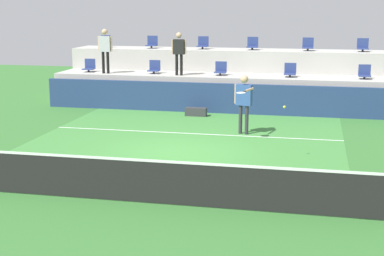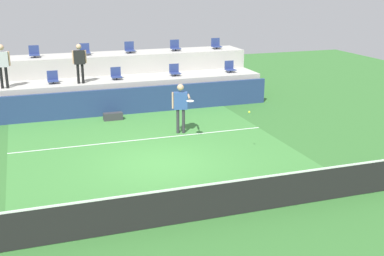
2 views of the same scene
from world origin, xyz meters
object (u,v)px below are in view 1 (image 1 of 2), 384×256
Objects in this scene: equipment_bag at (196,112)px; stadium_chair_upper_right at (308,45)px; stadium_chair_upper_mid_left at (203,44)px; spectator_leaning_on_rail at (105,47)px; stadium_chair_lower_center at (221,70)px; stadium_chair_lower_right at (290,71)px; stadium_chair_upper_far_left at (105,42)px; stadium_chair_upper_far_right at (363,46)px; stadium_chair_upper_mid_right at (253,45)px; tennis_player at (244,98)px; spectator_in_grey at (179,50)px; stadium_chair_lower_left at (154,68)px; stadium_chair_lower_far_right at (365,73)px; tennis_ball at (284,107)px; stadium_chair_lower_far_left at (89,66)px; stadium_chair_upper_left at (152,43)px.

stadium_chair_upper_right is at bearing 44.93° from equipment_bag.
spectator_leaning_on_rail is at bearing -147.82° from stadium_chair_upper_mid_left.
stadium_chair_lower_center is 2.64m from stadium_chair_lower_right.
stadium_chair_upper_far_left and stadium_chair_upper_far_right have the same top height.
stadium_chair_upper_mid_left is 2.06m from stadium_chair_upper_mid_right.
stadium_chair_upper_far_left is 0.68× the size of equipment_bag.
equipment_bag is (-2.03, 2.58, -0.98)m from tennis_player.
stadium_chair_upper_far_right is (10.68, 0.00, 0.00)m from stadium_chair_upper_far_left.
spectator_leaning_on_rail is at bearing 180.00° from spectator_in_grey.
spectator_leaning_on_rail is (-1.87, -0.38, 0.84)m from stadium_chair_lower_left.
stadium_chair_lower_center and stadium_chair_lower_far_right have the same top height.
stadium_chair_upper_right reaches higher than equipment_bag.
stadium_chair_upper_far_left is at bearing 131.80° from tennis_ball.
stadium_chair_upper_far_left is (-2.69, 1.80, 0.85)m from stadium_chair_lower_left.
stadium_chair_lower_far_right is at bearing 0.00° from stadium_chair_lower_center.
stadium_chair_lower_right is (5.29, 0.00, 0.00)m from stadium_chair_lower_left.
tennis_ball is 6.49m from equipment_bag.
stadium_chair_upper_far_left and stadium_chair_upper_mid_right have the same top height.
stadium_chair_lower_far_right is (5.33, 0.00, 0.00)m from stadium_chair_lower_center.
stadium_chair_lower_right is at bearing 31.70° from equipment_bag.
spectator_leaning_on_rail reaches higher than stadium_chair_lower_far_left.
spectator_leaning_on_rail reaches higher than stadium_chair_upper_left.
stadium_chair_upper_right reaches higher than stadium_chair_lower_center.
stadium_chair_lower_left is 0.30× the size of spectator_leaning_on_rail.
stadium_chair_upper_mid_right is at bearing 60.71° from stadium_chair_lower_center.
spectator_leaning_on_rail reaches higher than stadium_chair_upper_mid_right.
stadium_chair_lower_center is at bearing 13.89° from spectator_in_grey.
stadium_chair_upper_left is (2.12, 1.80, 0.85)m from stadium_chair_lower_far_left.
stadium_chair_lower_far_left is 11.03m from tennis_ball.
stadium_chair_upper_left is 5.12m from equipment_bag.
stadium_chair_upper_far_right is at bearing 12.70° from stadium_chair_lower_left.
stadium_chair_upper_left is at bearing 126.60° from tennis_player.
stadium_chair_upper_far_right is at bearing 0.00° from stadium_chair_upper_far_left.
stadium_chair_upper_mid_right is at bearing 15.76° from stadium_chair_lower_far_left.
tennis_player reaches higher than stadium_chair_lower_left.
stadium_chair_lower_right is at bearing -47.85° from stadium_chair_upper_mid_right.
stadium_chair_lower_far_right is at bearing -22.64° from stadium_chair_upper_mid_right.
stadium_chair_upper_right is 6.70m from tennis_player.
stadium_chair_lower_far_left is 3.91m from spectator_in_grey.
tennis_ball is at bearing -43.42° from spectator_leaning_on_rail.
stadium_chair_lower_right reaches higher than equipment_bag.
stadium_chair_lower_right is at bearing 91.61° from tennis_ball.
stadium_chair_upper_right is 5.25m from spectator_in_grey.
stadium_chair_lower_far_right is 6.68m from stadium_chair_upper_mid_left.
stadium_chair_upper_mid_right is at bearing 101.34° from tennis_ball.
stadium_chair_upper_far_right is at bearing 12.49° from spectator_leaning_on_rail.
stadium_chair_upper_right reaches higher than tennis_player.
stadium_chair_lower_center is 1.00× the size of stadium_chair_upper_right.
stadium_chair_lower_right is at bearing 0.00° from stadium_chair_lower_far_left.
stadium_chair_upper_far_left and stadium_chair_upper_mid_left have the same top height.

